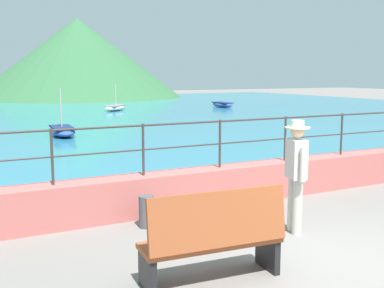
{
  "coord_description": "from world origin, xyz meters",
  "views": [
    {
      "loc": [
        -4.44,
        -4.24,
        2.44
      ],
      "look_at": [
        -0.33,
        3.7,
        1.1
      ],
      "focal_mm": 43.78,
      "sensor_mm": 36.0,
      "label": 1
    }
  ],
  "objects_px": {
    "boat_0": "(222,104)",
    "boat_2": "(115,108)",
    "person_walking": "(296,171)",
    "bollard": "(146,212)",
    "boat_1": "(62,131)",
    "bench_main": "(214,237)"
  },
  "relations": [
    {
      "from": "boat_1",
      "to": "boat_2",
      "type": "bearing_deg",
      "value": 62.7
    },
    {
      "from": "bench_main",
      "to": "boat_0",
      "type": "relative_size",
      "value": 0.75
    },
    {
      "from": "person_walking",
      "to": "bollard",
      "type": "distance_m",
      "value": 2.45
    },
    {
      "from": "bollard",
      "to": "person_walking",
      "type": "bearing_deg",
      "value": -33.18
    },
    {
      "from": "person_walking",
      "to": "boat_0",
      "type": "relative_size",
      "value": 0.75
    },
    {
      "from": "boat_0",
      "to": "boat_2",
      "type": "xyz_separation_m",
      "value": [
        -7.96,
        0.44,
        0.01
      ]
    },
    {
      "from": "bench_main",
      "to": "person_walking",
      "type": "xyz_separation_m",
      "value": [
        2.0,
        0.97,
        0.42
      ]
    },
    {
      "from": "boat_0",
      "to": "boat_1",
      "type": "relative_size",
      "value": 0.99
    },
    {
      "from": "boat_0",
      "to": "boat_2",
      "type": "bearing_deg",
      "value": 176.84
    },
    {
      "from": "boat_2",
      "to": "boat_0",
      "type": "bearing_deg",
      "value": -3.16
    },
    {
      "from": "boat_1",
      "to": "bollard",
      "type": "bearing_deg",
      "value": -95.57
    },
    {
      "from": "person_walking",
      "to": "boat_1",
      "type": "xyz_separation_m",
      "value": [
        -0.83,
        12.83,
        -0.72
      ]
    },
    {
      "from": "boat_1",
      "to": "boat_2",
      "type": "relative_size",
      "value": 1.03
    },
    {
      "from": "boat_2",
      "to": "bench_main",
      "type": "bearing_deg",
      "value": -105.6
    },
    {
      "from": "boat_0",
      "to": "boat_2",
      "type": "height_order",
      "value": "boat_2"
    },
    {
      "from": "boat_1",
      "to": "boat_2",
      "type": "xyz_separation_m",
      "value": [
        5.84,
        11.32,
        -0.0
      ]
    },
    {
      "from": "bollard",
      "to": "boat_1",
      "type": "xyz_separation_m",
      "value": [
        1.13,
        11.55,
        0.0
      ]
    },
    {
      "from": "bollard",
      "to": "boat_2",
      "type": "relative_size",
      "value": 0.23
    },
    {
      "from": "boat_0",
      "to": "person_walking",
      "type": "bearing_deg",
      "value": -118.68
    },
    {
      "from": "bench_main",
      "to": "boat_0",
      "type": "bearing_deg",
      "value": 58.76
    },
    {
      "from": "bench_main",
      "to": "boat_1",
      "type": "xyz_separation_m",
      "value": [
        1.17,
        13.8,
        -0.3
      ]
    },
    {
      "from": "bollard",
      "to": "boat_1",
      "type": "bearing_deg",
      "value": 84.43
    }
  ]
}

